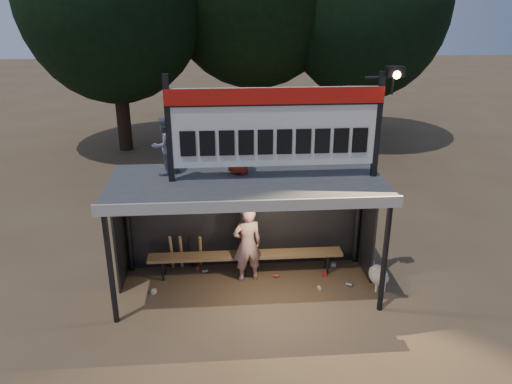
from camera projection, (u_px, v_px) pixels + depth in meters
ground at (248, 288)px, 9.93m from camera, size 80.00×80.00×0.00m
player at (247, 244)px, 9.96m from camera, size 0.66×0.50×1.62m
child_a at (164, 145)px, 9.14m from camera, size 0.67×0.67×1.10m
child_b at (238, 146)px, 9.17m from camera, size 0.62×0.55×1.06m
dugout_shelter at (246, 198)px, 9.47m from camera, size 5.10×2.08×2.32m
scoreboard_assembly at (278, 124)px, 8.74m from camera, size 4.10×0.27×1.99m
bench at (246, 256)px, 10.28m from camera, size 4.00×0.35×0.48m
tree_right at (366, 3)px, 18.11m from camera, size 6.08×6.08×8.72m
dog at (379, 276)px, 9.84m from camera, size 0.36×0.81×0.49m
bats at (186, 252)px, 10.44m from camera, size 0.68×0.35×0.84m
litter at (270, 277)px, 10.26m from camera, size 3.99×1.11×0.08m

